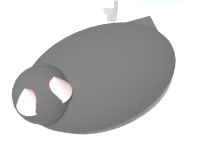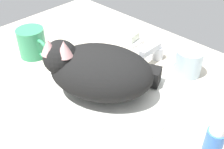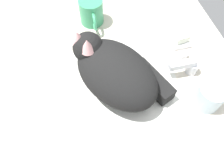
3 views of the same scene
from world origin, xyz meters
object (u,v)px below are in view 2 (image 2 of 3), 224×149
Objects in this scene: cat at (98,70)px; faucet at (156,52)px; soap_bar at (128,35)px; rinse_cup at (188,63)px; coffee_mug at (32,43)px.

faucet is at bearing 87.67° from cat.
cat is at bearing -64.31° from soap_bar.
rinse_cup reaches higher than soap_bar.
cat is 27.02cm from rinse_cup.
coffee_mug is at bearing -139.50° from faucet.
soap_bar is (-12.31, 25.60, -5.03)cm from cat.
coffee_mug reaches higher than faucet.
rinse_cup is (11.95, 23.94, -3.75)cm from cat.
rinse_cup is at bearing 63.47° from cat.
faucet is 1.17× the size of coffee_mug.
faucet is 38.12cm from coffee_mug.
soap_bar is (-13.26, 2.27, -0.08)cm from faucet.
rinse_cup is 24.35cm from soap_bar.
soap_bar is (15.69, 26.99, -2.02)cm from coffee_mug.
cat is 2.47× the size of coffee_mug.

